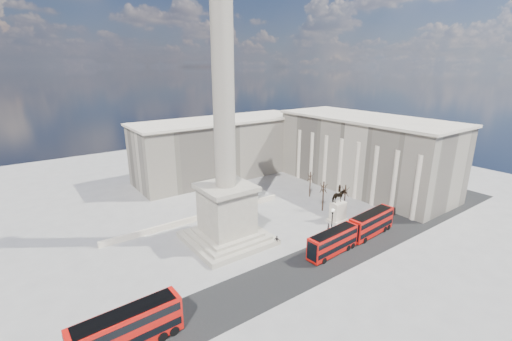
{
  "coord_description": "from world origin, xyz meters",
  "views": [
    {
      "loc": [
        -28.93,
        -44.08,
        30.69
      ],
      "look_at": [
        5.01,
        2.9,
        13.11
      ],
      "focal_mm": 24.0,
      "sensor_mm": 36.0,
      "label": 1
    }
  ],
  "objects": [
    {
      "name": "red_bus_c",
      "position": [
        23.33,
        -9.07,
        2.4
      ],
      "size": [
        11.44,
        3.48,
        4.57
      ],
      "rotation": [
        0.0,
        0.0,
        0.08
      ],
      "color": "red",
      "rests_on": "ground"
    },
    {
      "name": "balustrade_wall",
      "position": [
        0.0,
        16.0,
        0.55
      ],
      "size": [
        40.0,
        0.6,
        1.1
      ],
      "primitive_type": "cube",
      "color": "beige",
      "rests_on": "ground"
    },
    {
      "name": "pedestrian_crossing",
      "position": [
        6.24,
        -1.8,
        0.94
      ],
      "size": [
        0.99,
        1.18,
        1.89
      ],
      "primitive_type": "imported",
      "rotation": [
        0.0,
        0.0,
        2.15
      ],
      "color": "black",
      "rests_on": "ground"
    },
    {
      "name": "building_northeast",
      "position": [
        20.0,
        40.0,
        8.32
      ],
      "size": [
        51.0,
        17.0,
        16.6
      ],
      "color": "#B0A690",
      "rests_on": "ground"
    },
    {
      "name": "ground",
      "position": [
        0.0,
        0.0,
        0.0
      ],
      "size": [
        180.0,
        180.0,
        0.0
      ],
      "primitive_type": "plane",
      "color": "#999691",
      "rests_on": "ground"
    },
    {
      "name": "building_east",
      "position": [
        45.0,
        10.0,
        9.32
      ],
      "size": [
        19.0,
        46.0,
        18.6
      ],
      "color": "#B0A690",
      "rests_on": "ground"
    },
    {
      "name": "bare_tree_far",
      "position": [
        28.06,
        12.2,
        5.31
      ],
      "size": [
        1.65,
        1.65,
        6.74
      ],
      "rotation": [
        0.0,
        0.0,
        0.37
      ],
      "color": "#332319",
      "rests_on": "ground"
    },
    {
      "name": "red_bus_a",
      "position": [
        -22.12,
        -10.22,
        2.58
      ],
      "size": [
        12.24,
        3.25,
        4.93
      ],
      "rotation": [
        0.0,
        0.0,
        0.04
      ],
      "color": "red",
      "rests_on": "ground"
    },
    {
      "name": "bare_tree_near",
      "position": [
        26.34,
        0.03,
        5.66
      ],
      "size": [
        1.64,
        1.64,
        7.19
      ],
      "rotation": [
        0.0,
        0.0,
        0.26
      ],
      "color": "#332319",
      "rests_on": "ground"
    },
    {
      "name": "victorian_lamp",
      "position": [
        13.91,
        -7.54,
        4.23
      ],
      "size": [
        0.62,
        0.62,
        7.19
      ],
      "rotation": [
        0.0,
        0.0,
        0.02
      ],
      "color": "black",
      "rests_on": "ground"
    },
    {
      "name": "pedestrian_standing",
      "position": [
        34.98,
        -6.5,
        0.9
      ],
      "size": [
        1.08,
        0.99,
        1.8
      ],
      "primitive_type": "imported",
      "rotation": [
        0.0,
        0.0,
        3.59
      ],
      "color": "black",
      "rests_on": "ground"
    },
    {
      "name": "equestrian_statue",
      "position": [
        22.82,
        -1.29,
        2.76
      ],
      "size": [
        3.81,
        2.86,
        7.99
      ],
      "color": "beige",
      "rests_on": "ground"
    },
    {
      "name": "nelsons_column",
      "position": [
        0.0,
        5.0,
        12.92
      ],
      "size": [
        14.0,
        14.0,
        49.85
      ],
      "color": "#B0A793",
      "rests_on": "ground"
    },
    {
      "name": "pedestrian_walking",
      "position": [
        17.84,
        -3.41,
        0.83
      ],
      "size": [
        0.67,
        0.5,
        1.66
      ],
      "primitive_type": "imported",
      "rotation": [
        0.0,
        0.0,
        -0.18
      ],
      "color": "black",
      "rests_on": "ground"
    },
    {
      "name": "bare_tree_mid",
      "position": [
        24.22,
        4.25,
        5.65
      ],
      "size": [
        1.89,
        1.89,
        7.17
      ],
      "rotation": [
        0.0,
        0.0,
        -0.26
      ],
      "color": "#332319",
      "rests_on": "ground"
    },
    {
      "name": "red_bus_b",
      "position": [
        12.14,
        -9.59,
        2.25
      ],
      "size": [
        10.71,
        3.09,
        4.29
      ],
      "rotation": [
        0.0,
        0.0,
        0.06
      ],
      "color": "red",
      "rests_on": "ground"
    },
    {
      "name": "asphalt_road",
      "position": [
        5.0,
        -10.0,
        0.0
      ],
      "size": [
        120.0,
        9.0,
        0.01
      ],
      "primitive_type": "cube",
      "color": "black",
      "rests_on": "ground"
    }
  ]
}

